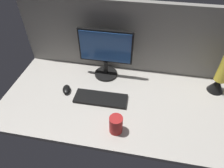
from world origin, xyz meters
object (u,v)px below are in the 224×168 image
mouse (66,89)px  lava_lamp (222,74)px  mug_red_plastic (116,124)px  keyboard (101,99)px  monitor (106,52)px

mouse → lava_lamp: bearing=-7.9°
mouse → mug_red_plastic: (41.31, -26.94, 4.25)cm
keyboard → lava_lamp: bearing=16.2°
keyboard → mouse: bearing=171.3°
lava_lamp → keyboard: bearing=-163.1°
keyboard → mug_red_plastic: 27.98cm
keyboard → mouse: mouse is taller
mug_red_plastic → lava_lamp: lava_lamp is taller
monitor → keyboard: (2.01, -28.21, -20.30)cm
monitor → lava_lamp: monitor is taller
mug_red_plastic → mouse: bearing=146.9°
mouse → lava_lamp: (107.31, 20.89, 14.01)cm
mouse → mug_red_plastic: 49.50cm
keyboard → mouse: 26.79cm
keyboard → mouse: (-26.53, 3.70, 0.70)cm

